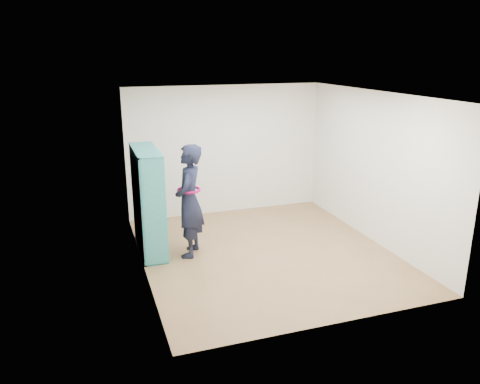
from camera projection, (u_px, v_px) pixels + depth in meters
name	position (u px, v px, depth m)	size (l,w,h in m)	color
floor	(266.00, 253.00, 7.81)	(4.50, 4.50, 0.00)	brown
ceiling	(269.00, 94.00, 7.05)	(4.50, 4.50, 0.00)	white
wall_left	(140.00, 189.00, 6.82)	(0.02, 4.50, 2.60)	silver
wall_right	(375.00, 168.00, 8.04)	(0.02, 4.50, 2.60)	silver
wall_back	(226.00, 150.00, 9.47)	(4.00, 0.02, 2.60)	silver
wall_front	(340.00, 225.00, 5.39)	(4.00, 0.02, 2.60)	silver
bookshelf	(146.00, 202.00, 7.67)	(0.38, 1.30, 1.74)	#277B6E
person	(189.00, 201.00, 7.49)	(0.68, 0.80, 1.85)	black
smartphone	(182.00, 192.00, 7.54)	(0.05, 0.10, 0.13)	silver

